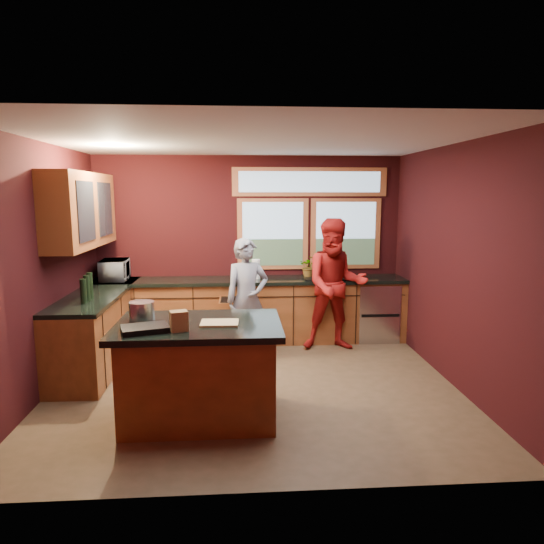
{
  "coord_description": "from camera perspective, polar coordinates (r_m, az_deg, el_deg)",
  "views": [
    {
      "loc": [
        -0.16,
        -5.22,
        2.15
      ],
      "look_at": [
        0.23,
        0.4,
        1.24
      ],
      "focal_mm": 32.0,
      "sensor_mm": 36.0,
      "label": 1
    }
  ],
  "objects": [
    {
      "name": "potted_plant",
      "position": [
        7.12,
        4.44,
        0.66
      ],
      "size": [
        0.29,
        0.26,
        0.33
      ],
      "primitive_type": "imported",
      "color": "#999999",
      "rests_on": "back_counter"
    },
    {
      "name": "paper_towel",
      "position": [
        7.01,
        -1.89,
        0.35
      ],
      "size": [
        0.12,
        0.12,
        0.28
      ],
      "primitive_type": "cylinder",
      "color": "white",
      "rests_on": "back_counter"
    },
    {
      "name": "island",
      "position": [
        4.78,
        -8.51,
        -11.36
      ],
      "size": [
        1.55,
        1.05,
        0.95
      ],
      "color": "#5C3115",
      "rests_on": "floor"
    },
    {
      "name": "person_red",
      "position": [
        6.72,
        7.49,
        -1.5
      ],
      "size": [
        0.91,
        0.72,
        1.82
      ],
      "primitive_type": "imported",
      "rotation": [
        0.0,
        0.0,
        -0.04
      ],
      "color": "maroon",
      "rests_on": "floor"
    },
    {
      "name": "room_shell",
      "position": [
        5.57,
        -8.48,
        5.51
      ],
      "size": [
        4.52,
        4.02,
        2.71
      ],
      "color": "black",
      "rests_on": "ground"
    },
    {
      "name": "paper_bag",
      "position": [
        4.39,
        -10.9,
        -5.67
      ],
      "size": [
        0.18,
        0.16,
        0.18
      ],
      "primitive_type": "cube",
      "rotation": [
        0.0,
        0.0,
        0.3
      ],
      "color": "brown",
      "rests_on": "island"
    },
    {
      "name": "floor",
      "position": [
        5.65,
        -2.08,
        -13.17
      ],
      "size": [
        4.5,
        4.5,
        0.0
      ],
      "primitive_type": "plane",
      "color": "brown",
      "rests_on": "ground"
    },
    {
      "name": "person_grey",
      "position": [
        6.31,
        -2.95,
        -3.21
      ],
      "size": [
        0.67,
        0.54,
        1.59
      ],
      "primitive_type": "imported",
      "rotation": [
        0.0,
        0.0,
        0.31
      ],
      "color": "slate",
      "rests_on": "floor"
    },
    {
      "name": "microwave",
      "position": [
        7.22,
        -18.02,
        0.21
      ],
      "size": [
        0.4,
        0.56,
        0.29
      ],
      "primitive_type": "imported",
      "rotation": [
        0.0,
        0.0,
        1.65
      ],
      "color": "#999999",
      "rests_on": "left_counter"
    },
    {
      "name": "left_counter",
      "position": [
        6.55,
        -19.79,
        -6.24
      ],
      "size": [
        0.64,
        2.3,
        0.93
      ],
      "color": "#5C3115",
      "rests_on": "floor"
    },
    {
      "name": "black_tray",
      "position": [
        4.45,
        -14.74,
        -6.46
      ],
      "size": [
        0.47,
        0.39,
        0.05
      ],
      "primitive_type": "cube",
      "rotation": [
        0.0,
        0.0,
        0.3
      ],
      "color": "black",
      "rests_on": "island"
    },
    {
      "name": "cutting_board",
      "position": [
        4.57,
        -6.19,
        -5.98
      ],
      "size": [
        0.36,
        0.26,
        0.02
      ],
      "primitive_type": "cube",
      "rotation": [
        0.0,
        0.0,
        -0.03
      ],
      "color": "tan",
      "rests_on": "island"
    },
    {
      "name": "back_counter",
      "position": [
        7.13,
        -0.95,
        -4.46
      ],
      "size": [
        4.5,
        0.64,
        0.93
      ],
      "color": "#5C3115",
      "rests_on": "floor"
    },
    {
      "name": "stock_pot",
      "position": [
        4.83,
        -15.06,
        -4.44
      ],
      "size": [
        0.24,
        0.24,
        0.18
      ],
      "primitive_type": "cylinder",
      "color": "silver",
      "rests_on": "island"
    }
  ]
}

